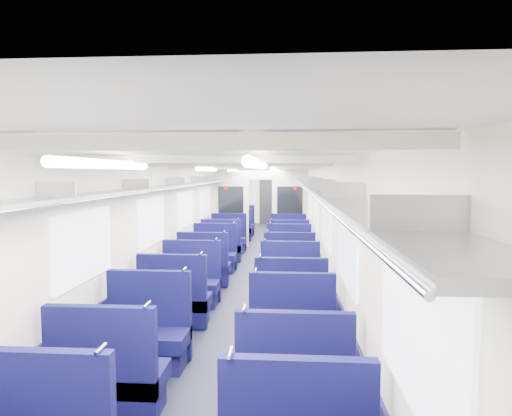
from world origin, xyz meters
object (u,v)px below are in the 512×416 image
at_px(seat_4, 108,381).
at_px(bulkhead, 260,205).
at_px(seat_16, 222,248).
at_px(seat_17, 289,249).
at_px(end_door, 268,201).
at_px(seat_23, 288,226).
at_px(seat_12, 204,268).
at_px(seat_19, 288,241).
at_px(seat_18, 228,240).
at_px(seat_9, 291,308).
at_px(seat_13, 289,268).
at_px(seat_7, 292,340).
at_px(seat_11, 290,287).
at_px(seat_10, 190,285).
at_px(seat_22, 240,226).
at_px(seat_5, 294,389).
at_px(seat_15, 289,257).
at_px(seat_6, 146,336).
at_px(seat_8, 175,303).
at_px(seat_21, 288,231).
at_px(seat_14, 214,256).
at_px(seat_20, 237,230).

bearing_deg(seat_4, bulkhead, 84.78).
distance_m(seat_16, seat_17, 1.66).
bearing_deg(end_door, seat_23, -77.15).
distance_m(seat_12, seat_19, 3.93).
distance_m(end_door, seat_12, 10.41).
height_order(seat_4, seat_17, same).
bearing_deg(seat_19, seat_18, -179.83).
height_order(seat_9, seat_13, same).
bearing_deg(seat_18, seat_23, 62.29).
distance_m(seat_9, seat_17, 4.63).
relative_size(seat_7, seat_11, 1.00).
bearing_deg(seat_23, seat_17, -90.00).
height_order(seat_12, seat_19, same).
bearing_deg(seat_10, seat_22, 90.00).
height_order(seat_7, seat_22, same).
distance_m(bulkhead, seat_18, 1.56).
bearing_deg(seat_23, seat_5, -90.00).
relative_size(seat_15, seat_23, 1.00).
xyz_separation_m(seat_4, seat_15, (1.66, 5.75, 0.00)).
bearing_deg(seat_16, seat_6, -90.00).
bearing_deg(seat_15, seat_8, -115.86).
xyz_separation_m(seat_4, seat_21, (1.66, 10.03, 0.00)).
height_order(seat_7, seat_19, same).
bearing_deg(seat_13, seat_6, -114.77).
bearing_deg(seat_9, end_door, 93.74).
distance_m(seat_13, seat_22, 6.74).
height_order(seat_13, seat_14, same).
xyz_separation_m(seat_14, seat_21, (1.66, 4.27, 0.00)).
xyz_separation_m(seat_14, seat_19, (1.66, 2.35, 0.00)).
height_order(seat_21, seat_23, same).
height_order(seat_8, seat_21, same).
distance_m(bulkhead, seat_14, 3.54).
bearing_deg(seat_4, seat_10, 90.00).
height_order(end_door, seat_21, end_door).
relative_size(seat_6, seat_15, 1.00).
xyz_separation_m(seat_5, seat_16, (-1.66, 6.90, 0.00)).
relative_size(seat_6, seat_8, 1.00).
distance_m(seat_11, seat_15, 2.43).
xyz_separation_m(seat_18, seat_20, (0.00, 1.98, 0.00)).
xyz_separation_m(seat_5, seat_6, (-1.66, 1.10, 0.00)).
bearing_deg(seat_4, seat_13, 70.39).
bearing_deg(seat_22, seat_18, -90.00).
bearing_deg(seat_9, seat_15, 90.00).
bearing_deg(seat_22, seat_17, -69.17).
distance_m(seat_4, seat_23, 11.39).
bearing_deg(seat_14, end_door, 84.81).
bearing_deg(seat_17, seat_4, -103.66).
relative_size(seat_16, seat_21, 1.00).
xyz_separation_m(end_door, seat_6, (-0.83, -13.84, -0.66)).
bearing_deg(seat_13, seat_7, -90.00).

